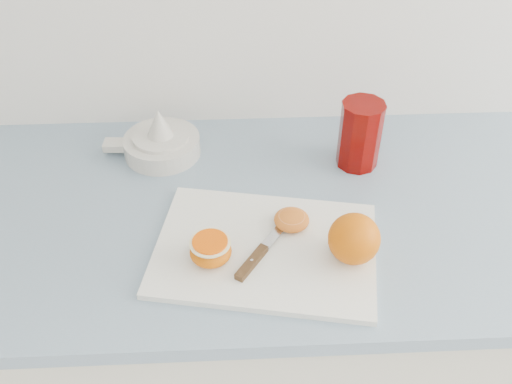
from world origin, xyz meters
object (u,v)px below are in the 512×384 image
red_tumbler (360,137)px  half_orange (211,250)px  counter (245,342)px  cutting_board (265,249)px  citrus_juicer (161,142)px

red_tumbler → half_orange: bearing=-137.8°
counter → half_orange: size_ratio=32.80×
cutting_board → citrus_juicer: bearing=124.2°
counter → cutting_board: cutting_board is taller
cutting_board → half_orange: (-0.09, -0.03, 0.03)m
cutting_board → counter: bearing=106.3°
half_orange → red_tumbler: (0.30, 0.27, 0.03)m
counter → cutting_board: size_ratio=6.13×
cutting_board → citrus_juicer: 0.36m
cutting_board → red_tumbler: 0.33m
cutting_board → red_tumbler: (0.20, 0.25, 0.06)m
counter → red_tumbler: 0.58m
citrus_juicer → red_tumbler: 0.41m
citrus_juicer → red_tumbler: size_ratio=1.43×
half_orange → citrus_juicer: (-0.11, 0.32, -0.00)m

